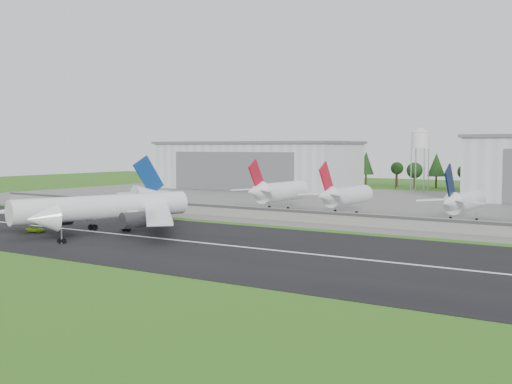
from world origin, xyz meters
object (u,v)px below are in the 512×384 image
Objects in this scene: parked_jet_red_b at (344,196)px; parked_jet_navy at (462,202)px; ground_vehicle at (36,229)px; parked_jet_red_a at (276,191)px; main_airliner at (102,213)px.

parked_jet_red_b is 34.95m from parked_jet_navy.
ground_vehicle is 78.25m from parked_jet_red_a.
ground_vehicle is at bearing -137.26° from parked_jet_navy.
parked_jet_red_a is (22.25, 74.80, 5.66)m from ground_vehicle.
parked_jet_navy is (66.28, 66.93, 1.02)m from main_airliner.
parked_jet_red_a is at bearing -32.39° from ground_vehicle.
parked_jet_red_b is at bearing 179.95° from parked_jet_navy.
ground_vehicle is 0.15× the size of parked_jet_red_a.
main_airliner is 73.94m from parked_jet_red_b.
ground_vehicle is (-14.57, -7.80, -4.15)m from main_airliner.
main_airliner is at bearing -96.54° from parked_jet_red_a.
parked_jet_red_a is at bearing 179.89° from parked_jet_red_b.
parked_jet_red_b is at bearing -0.11° from parked_jet_red_a.
parked_jet_red_a reaches higher than parked_jet_navy.
parked_jet_red_a is 23.66m from parked_jet_red_b.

